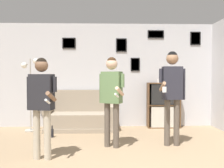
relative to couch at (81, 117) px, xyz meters
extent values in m
cube|color=silver|center=(0.91, 0.41, 1.04)|extent=(7.46, 0.06, 2.70)
cube|color=black|center=(-0.33, 0.37, 1.87)|extent=(0.34, 0.02, 0.28)
cube|color=#B2B2BC|center=(-0.33, 0.36, 1.87)|extent=(0.30, 0.01, 0.23)
cube|color=black|center=(1.94, 0.37, 2.12)|extent=(0.42, 0.02, 0.21)
cube|color=#B2B2BC|center=(1.94, 0.36, 2.12)|extent=(0.38, 0.01, 0.16)
cube|color=black|center=(3.00, 0.37, 2.01)|extent=(0.27, 0.02, 0.35)
cube|color=gray|center=(3.00, 0.36, 2.01)|extent=(0.23, 0.01, 0.30)
cube|color=black|center=(1.40, 0.37, 1.32)|extent=(0.24, 0.02, 0.35)
cube|color=gray|center=(1.40, 0.36, 1.32)|extent=(0.19, 0.01, 0.30)
cube|color=black|center=(1.03, 0.37, 1.83)|extent=(0.28, 0.02, 0.35)
cube|color=#B2B2BC|center=(1.03, 0.36, 1.83)|extent=(0.23, 0.01, 0.30)
cube|color=gray|center=(0.00, -0.06, -0.26)|extent=(1.70, 0.80, 0.10)
cube|color=gray|center=(0.00, -0.06, -0.05)|extent=(1.64, 0.74, 0.32)
cube|color=gray|center=(0.00, 0.27, 0.38)|extent=(1.64, 0.14, 0.55)
cube|color=gray|center=(-0.79, -0.06, 0.20)|extent=(0.12, 0.74, 0.18)
cube|color=gray|center=(0.79, -0.06, 0.20)|extent=(0.12, 0.74, 0.18)
cube|color=brown|center=(1.71, 0.19, 0.27)|extent=(0.02, 0.30, 1.16)
cube|color=brown|center=(2.52, 0.19, 0.27)|extent=(0.02, 0.30, 1.16)
cube|color=brown|center=(2.11, 0.33, 0.27)|extent=(0.83, 0.01, 1.16)
cube|color=brown|center=(2.11, 0.19, -0.30)|extent=(0.78, 0.30, 0.02)
cube|color=brown|center=(2.11, 0.19, 0.83)|extent=(0.78, 0.30, 0.02)
cube|color=brown|center=(2.11, 0.19, 0.27)|extent=(0.78, 0.30, 0.02)
cube|color=beige|center=(2.11, 0.18, -0.02)|extent=(0.67, 0.26, 0.52)
cube|color=black|center=(2.11, 0.18, 0.55)|extent=(0.67, 0.26, 0.52)
cylinder|color=#ADA89E|center=(-1.19, -0.15, -0.30)|extent=(0.28, 0.28, 0.03)
cylinder|color=#ADA89E|center=(-1.19, -0.15, 0.58)|extent=(0.03, 0.03, 1.71)
cylinder|color=#ADA89E|center=(-1.12, -0.15, 1.40)|extent=(0.02, 0.16, 0.02)
sphere|color=white|center=(-1.05, -0.15, 1.37)|extent=(0.14, 0.14, 0.14)
cylinder|color=#ADA89E|center=(-1.26, -0.15, 1.30)|extent=(0.02, 0.16, 0.02)
sphere|color=white|center=(-1.33, -0.15, 1.27)|extent=(0.14, 0.14, 0.14)
cylinder|color=#B7AD99|center=(-0.49, -2.21, 0.09)|extent=(0.11, 0.11, 0.79)
cylinder|color=#B7AD99|center=(-0.31, -2.25, 0.09)|extent=(0.11, 0.11, 0.79)
cube|color=#232328|center=(-0.40, -2.23, 0.76)|extent=(0.39, 0.27, 0.56)
sphere|color=brown|center=(-0.40, -2.23, 1.18)|extent=(0.20, 0.20, 0.20)
sphere|color=black|center=(-0.40, -2.23, 1.21)|extent=(0.17, 0.17, 0.17)
cylinder|color=#232328|center=(-0.19, -2.27, 0.88)|extent=(0.07, 0.07, 0.24)
cylinder|color=brown|center=(-0.21, -2.40, 0.70)|extent=(0.12, 0.30, 0.18)
cylinder|color=white|center=(-0.24, -2.53, 0.64)|extent=(0.06, 0.15, 0.09)
cylinder|color=#232328|center=(-0.61, -2.19, 0.74)|extent=(0.07, 0.07, 0.53)
cylinder|color=brown|center=(0.64, -1.53, 0.10)|extent=(0.11, 0.11, 0.82)
cylinder|color=brown|center=(0.81, -1.61, 0.10)|extent=(0.11, 0.11, 0.82)
cube|color=#5B7A4C|center=(0.72, -1.57, 0.80)|extent=(0.41, 0.34, 0.58)
sphere|color=#D1A889|center=(0.72, -1.57, 1.24)|extent=(0.21, 0.21, 0.21)
sphere|color=#382314|center=(0.72, -1.57, 1.27)|extent=(0.18, 0.18, 0.18)
cylinder|color=#5B7A4C|center=(0.92, -1.66, 0.93)|extent=(0.07, 0.07, 0.25)
cylinder|color=#D1A889|center=(0.86, -1.79, 0.74)|extent=(0.19, 0.30, 0.18)
cylinder|color=white|center=(0.80, -1.91, 0.68)|extent=(0.09, 0.14, 0.09)
cylinder|color=#5B7A4C|center=(0.53, -1.48, 0.78)|extent=(0.07, 0.07, 0.55)
cylinder|color=brown|center=(1.78, -1.50, 0.13)|extent=(0.11, 0.11, 0.88)
cylinder|color=brown|center=(1.96, -1.50, 0.13)|extent=(0.11, 0.11, 0.88)
cube|color=#282833|center=(1.87, -1.50, 0.88)|extent=(0.36, 0.20, 0.62)
sphere|color=#997051|center=(1.87, -1.50, 1.34)|extent=(0.23, 0.23, 0.23)
sphere|color=black|center=(1.87, -1.50, 1.38)|extent=(0.19, 0.19, 0.19)
cylinder|color=#282833|center=(2.09, -1.50, 0.86)|extent=(0.07, 0.07, 0.59)
cylinder|color=#282833|center=(1.66, -1.50, 1.02)|extent=(0.07, 0.07, 0.26)
cylinder|color=#997051|center=(1.66, -1.64, 0.82)|extent=(0.07, 0.32, 0.19)
cylinder|color=white|center=(1.65, -1.79, 0.77)|extent=(0.08, 0.08, 0.10)
cylinder|color=black|center=(-0.54, -0.79, -0.22)|extent=(0.07, 0.07, 0.18)
cylinder|color=black|center=(-0.54, -0.79, -0.09)|extent=(0.03, 0.03, 0.08)
cylinder|color=white|center=(1.98, 0.19, 0.90)|extent=(0.08, 0.08, 0.10)
camera|label=1|loc=(0.59, -6.18, 1.00)|focal=40.00mm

